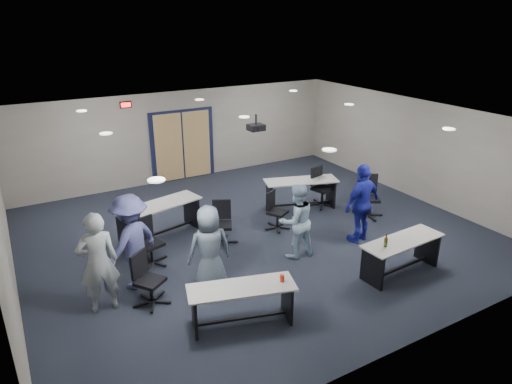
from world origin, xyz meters
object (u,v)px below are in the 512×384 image
table_back_left (159,215)px  person_navy (362,203)px  table_front_right (401,250)px  chair_back_a (150,242)px  chair_back_b (222,224)px  chair_loose_left (150,279)px  person_plaid (209,249)px  table_front_left (242,298)px  person_gray (98,263)px  chair_back_d (323,187)px  person_back (131,242)px  chair_loose_right (369,197)px  chair_back_c (278,211)px  table_back_right (301,189)px  person_lightblue (296,221)px

table_back_left → person_navy: bearing=-45.0°
table_front_right → chair_back_a: 4.99m
chair_back_a → chair_back_b: size_ratio=1.01×
chair_back_b → person_navy: person_navy is taller
chair_loose_left → chair_back_a: bearing=36.6°
table_front_right → chair_back_a: size_ratio=1.83×
table_back_left → person_plaid: 2.52m
person_plaid → person_navy: 3.72m
table_front_left → person_gray: size_ratio=1.01×
table_back_left → chair_back_d: chair_back_d is taller
person_back → table_front_left: bearing=89.7°
person_navy → chair_loose_right: bearing=-150.8°
chair_back_b → person_navy: bearing=-0.1°
chair_back_c → chair_back_d: chair_back_d is taller
table_front_left → person_plaid: 1.28m
chair_back_d → person_gray: bearing=-178.0°
person_gray → table_back_right: bearing=-156.9°
person_back → chair_back_b: bearing=166.5°
table_front_right → chair_back_c: table_front_right is taller
table_front_left → person_navy: size_ratio=1.02×
person_plaid → person_lightblue: 2.08m
chair_back_d → person_lightblue: (-2.14, -1.88, 0.28)m
chair_loose_left → person_navy: size_ratio=0.54×
table_back_right → chair_back_a: (-4.33, -0.90, -0.03)m
chair_loose_right → person_plaid: size_ratio=0.65×
table_back_right → chair_loose_right: (1.15, -1.33, 0.01)m
table_front_left → table_back_left: (-0.13, 3.73, 0.06)m
chair_back_d → person_gray: person_gray is taller
table_back_left → person_plaid: (0.13, -2.50, 0.27)m
table_front_left → chair_back_d: size_ratio=1.74×
person_back → chair_back_a: bearing=-161.4°
table_back_left → person_gray: size_ratio=1.13×
table_back_right → person_navy: size_ratio=1.11×
person_lightblue → table_front_left: bearing=37.8°
person_gray → person_navy: person_gray is taller
chair_back_a → chair_back_c: size_ratio=1.08×
table_back_left → chair_back_b: 1.49m
table_back_left → person_back: size_ratio=1.13×
chair_back_c → chair_loose_left: 3.84m
person_gray → person_plaid: (1.89, -0.32, -0.09)m
person_navy → person_gray: bearing=-12.5°
chair_back_b → person_lightblue: bearing=-21.9°
table_front_right → table_back_left: size_ratio=0.87×
table_back_right → person_plaid: size_ratio=1.22×
table_front_right → table_back_right: 3.68m
table_front_right → chair_loose_left: bearing=159.6°
table_back_right → person_back: person_back is taller
chair_loose_right → person_plaid: bearing=-138.4°
person_plaid → person_back: bearing=-26.0°
chair_back_c → person_plaid: bearing=-177.5°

